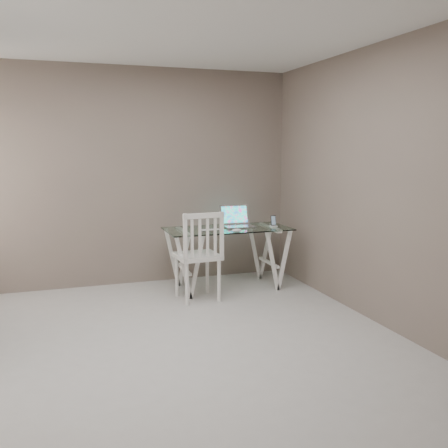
{
  "coord_description": "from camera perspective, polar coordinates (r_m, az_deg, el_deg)",
  "views": [
    {
      "loc": [
        -0.96,
        -4.01,
        1.72
      ],
      "look_at": [
        0.86,
        1.33,
        0.85
      ],
      "focal_mm": 40.0,
      "sensor_mm": 36.0,
      "label": 1
    }
  ],
  "objects": [
    {
      "name": "room",
      "position": [
        4.13,
        -6.32,
        8.69
      ],
      "size": [
        4.5,
        4.52,
        2.71
      ],
      "color": "#B0ADA9",
      "rests_on": "ground"
    },
    {
      "name": "desk",
      "position": [
        6.12,
        0.43,
        -3.85
      ],
      "size": [
        1.5,
        0.7,
        0.75
      ],
      "color": "silver",
      "rests_on": "ground"
    },
    {
      "name": "chair",
      "position": [
        5.57,
        -2.78,
        -3.21
      ],
      "size": [
        0.49,
        0.49,
        1.02
      ],
      "rotation": [
        0.0,
        0.0,
        0.06
      ],
      "color": "white",
      "rests_on": "ground"
    },
    {
      "name": "laptop",
      "position": [
        6.2,
        1.48,
        0.31
      ],
      "size": [
        0.37,
        0.33,
        0.26
      ],
      "color": "silver",
      "rests_on": "desk"
    },
    {
      "name": "keyboard",
      "position": [
        5.91,
        -1.55,
        -0.68
      ],
      "size": [
        0.25,
        0.11,
        0.01
      ],
      "primitive_type": "cube",
      "color": "silver",
      "rests_on": "desk"
    },
    {
      "name": "mouse",
      "position": [
        5.78,
        1.45,
        -0.73
      ],
      "size": [
        0.12,
        0.07,
        0.04
      ],
      "primitive_type": "ellipsoid",
      "color": "white",
      "rests_on": "desk"
    },
    {
      "name": "phone_dock",
      "position": [
        6.19,
        5.67,
        0.04
      ],
      "size": [
        0.08,
        0.08,
        0.14
      ],
      "color": "white",
      "rests_on": "desk"
    }
  ]
}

